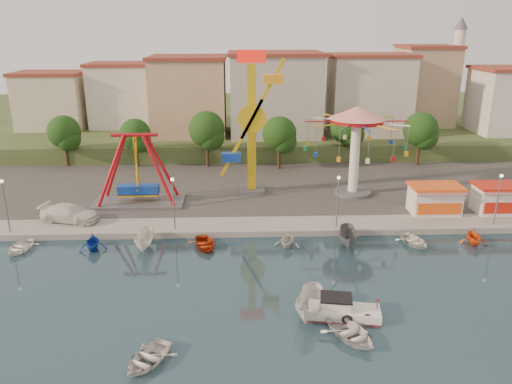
{
  "coord_description": "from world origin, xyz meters",
  "views": [
    {
      "loc": [
        -1.7,
        -32.68,
        19.7
      ],
      "look_at": [
        0.04,
        14.0,
        4.0
      ],
      "focal_mm": 35.0,
      "sensor_mm": 36.0,
      "label": 1
    }
  ],
  "objects_px": {
    "kamikaze_tower": "(254,127)",
    "cabin_motorboat": "(342,312)",
    "skiff": "(310,305)",
    "pirate_ship_ride": "(137,170)",
    "wave_swinger": "(356,131)",
    "rowboat_a": "(351,333)",
    "van": "(70,213)"
  },
  "relations": [
    {
      "from": "pirate_ship_ride",
      "to": "wave_swinger",
      "type": "xyz_separation_m",
      "value": [
        24.72,
        2.2,
        3.8
      ]
    },
    {
      "from": "cabin_motorboat",
      "to": "kamikaze_tower",
      "type": "bearing_deg",
      "value": 110.92
    },
    {
      "from": "kamikaze_tower",
      "to": "skiff",
      "type": "distance_m",
      "value": 27.25
    },
    {
      "from": "pirate_ship_ride",
      "to": "skiff",
      "type": "distance_m",
      "value": 28.13
    },
    {
      "from": "rowboat_a",
      "to": "wave_swinger",
      "type": "bearing_deg",
      "value": 49.5
    },
    {
      "from": "cabin_motorboat",
      "to": "skiff",
      "type": "distance_m",
      "value": 2.33
    },
    {
      "from": "wave_swinger",
      "to": "rowboat_a",
      "type": "height_order",
      "value": "wave_swinger"
    },
    {
      "from": "kamikaze_tower",
      "to": "cabin_motorboat",
      "type": "bearing_deg",
      "value": -78.39
    },
    {
      "from": "rowboat_a",
      "to": "cabin_motorboat",
      "type": "bearing_deg",
      "value": 64.02
    },
    {
      "from": "kamikaze_tower",
      "to": "wave_swinger",
      "type": "relative_size",
      "value": 1.42
    },
    {
      "from": "rowboat_a",
      "to": "van",
      "type": "bearing_deg",
      "value": 112.63
    },
    {
      "from": "van",
      "to": "wave_swinger",
      "type": "bearing_deg",
      "value": -62.5
    },
    {
      "from": "kamikaze_tower",
      "to": "skiff",
      "type": "bearing_deg",
      "value": -83.16
    },
    {
      "from": "pirate_ship_ride",
      "to": "wave_swinger",
      "type": "height_order",
      "value": "wave_swinger"
    },
    {
      "from": "pirate_ship_ride",
      "to": "rowboat_a",
      "type": "distance_m",
      "value": 31.8
    },
    {
      "from": "wave_swinger",
      "to": "skiff",
      "type": "bearing_deg",
      "value": -108.95
    },
    {
      "from": "cabin_motorboat",
      "to": "skiff",
      "type": "relative_size",
      "value": 1.14
    },
    {
      "from": "skiff",
      "to": "van",
      "type": "relative_size",
      "value": 0.77
    },
    {
      "from": "pirate_ship_ride",
      "to": "wave_swinger",
      "type": "relative_size",
      "value": 0.86
    },
    {
      "from": "wave_swinger",
      "to": "rowboat_a",
      "type": "relative_size",
      "value": 2.79
    },
    {
      "from": "skiff",
      "to": "kamikaze_tower",
      "type": "bearing_deg",
      "value": 115.35
    },
    {
      "from": "skiff",
      "to": "cabin_motorboat",
      "type": "bearing_deg",
      "value": 11.41
    },
    {
      "from": "cabin_motorboat",
      "to": "rowboat_a",
      "type": "relative_size",
      "value": 1.27
    },
    {
      "from": "kamikaze_tower",
      "to": "van",
      "type": "distance_m",
      "value": 22.07
    },
    {
      "from": "pirate_ship_ride",
      "to": "rowboat_a",
      "type": "xyz_separation_m",
      "value": [
        18.51,
        -25.55,
        -3.96
      ]
    },
    {
      "from": "pirate_ship_ride",
      "to": "kamikaze_tower",
      "type": "bearing_deg",
      "value": 13.79
    },
    {
      "from": "kamikaze_tower",
      "to": "cabin_motorboat",
      "type": "relative_size",
      "value": 3.13
    },
    {
      "from": "rowboat_a",
      "to": "van",
      "type": "relative_size",
      "value": 0.7
    },
    {
      "from": "pirate_ship_ride",
      "to": "rowboat_a",
      "type": "height_order",
      "value": "pirate_ship_ride"
    },
    {
      "from": "rowboat_a",
      "to": "pirate_ship_ride",
      "type": "bearing_deg",
      "value": 98.03
    },
    {
      "from": "kamikaze_tower",
      "to": "skiff",
      "type": "xyz_separation_m",
      "value": [
        3.11,
        -25.96,
        -7.66
      ]
    },
    {
      "from": "wave_swinger",
      "to": "kamikaze_tower",
      "type": "bearing_deg",
      "value": 175.12
    }
  ]
}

